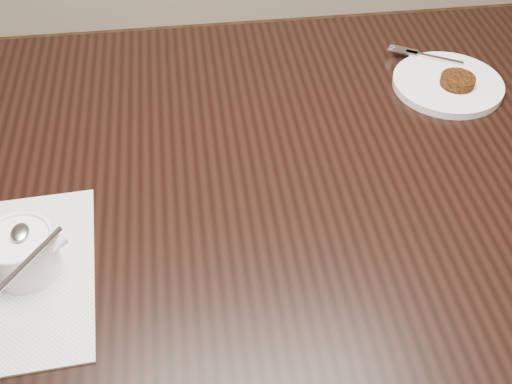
# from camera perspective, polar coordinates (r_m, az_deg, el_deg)

# --- Properties ---
(table) EXTENTS (1.53, 0.99, 0.75)m
(table) POSITION_cam_1_polar(r_m,az_deg,el_deg) (1.39, 1.37, -9.30)
(table) COLOR black
(table) RESTS_ON floor
(sauce_ramekin) EXTENTS (0.15, 0.15, 0.14)m
(sauce_ramekin) POSITION_cam_1_polar(r_m,az_deg,el_deg) (0.96, -20.48, -3.71)
(sauce_ramekin) COLOR white
(sauce_ramekin) RESTS_ON napkin
(plate_with_patty) EXTENTS (0.30, 0.30, 0.03)m
(plate_with_patty) POSITION_cam_1_polar(r_m,az_deg,el_deg) (1.35, 16.67, 9.44)
(plate_with_patty) COLOR white
(plate_with_patty) RESTS_ON table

